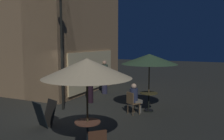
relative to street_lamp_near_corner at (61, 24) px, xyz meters
The scene contains 12 objects.
ground_plane 3.63m from the street_lamp_near_corner, 159.71° to the right, with size 60.00×60.00×0.00m, color #2D2D27.
cafe_building 3.96m from the street_lamp_near_corner, 43.71° to the left, with size 6.73×6.41×8.51m.
street_lamp_near_corner is the anchor object (origin of this frame).
menu_sandwich_board 3.72m from the street_lamp_near_corner, 160.28° to the right, with size 0.79×0.74×0.86m.
cafe_table_0 4.64m from the street_lamp_near_corner, 69.15° to the right, with size 0.72×0.72×0.77m.
cafe_table_1 5.10m from the street_lamp_near_corner, 134.96° to the right, with size 0.67×0.67×0.78m.
patio_umbrella_0 3.83m from the street_lamp_near_corner, 69.15° to the right, with size 2.26×2.26×2.35m.
patio_umbrella_1 4.35m from the street_lamp_near_corner, 134.96° to the right, with size 2.29×2.29×2.41m.
cafe_chair_0 4.19m from the street_lamp_near_corner, 79.43° to the right, with size 0.56×0.56×0.89m.
patron_seated_0 4.15m from the street_lamp_near_corner, 77.40° to the right, with size 0.52×0.46×1.22m.
patron_standing_1 4.42m from the street_lamp_near_corner, ahead, with size 0.36×0.36×1.82m.
patron_standing_2 3.01m from the street_lamp_near_corner, 17.02° to the right, with size 0.32×0.32×1.89m.
Camera 1 is at (-7.33, -5.72, 2.80)m, focal length 38.59 mm.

